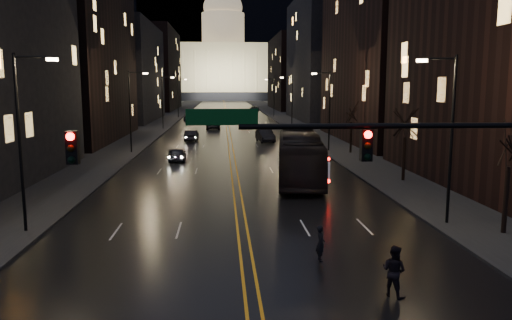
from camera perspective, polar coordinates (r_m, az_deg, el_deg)
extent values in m
plane|color=black|center=(16.99, -0.14, -17.50)|extent=(900.00, 900.00, 0.00)
cube|color=black|center=(145.42, -3.51, 5.61)|extent=(20.00, 320.00, 0.02)
cube|color=black|center=(145.99, -9.04, 5.56)|extent=(8.00, 320.00, 0.16)
cube|color=black|center=(146.19, 2.01, 5.67)|extent=(8.00, 320.00, 0.16)
cube|color=orange|center=(145.42, -3.51, 5.62)|extent=(0.62, 320.00, 0.01)
cube|color=black|center=(72.35, -20.49, 13.22)|extent=(12.00, 30.00, 28.00)
cube|color=black|center=(109.11, -14.67, 9.62)|extent=(12.00, 34.00, 20.00)
cube|color=black|center=(156.58, -11.41, 10.06)|extent=(12.00, 40.00, 24.00)
cube|color=black|center=(109.60, 7.84, 11.38)|extent=(12.00, 34.00, 26.00)
cube|color=black|center=(156.82, 4.23, 9.84)|extent=(12.00, 40.00, 22.00)
cube|color=black|center=(401.49, 2.10, 16.80)|extent=(520.00, 60.00, 130.00)
cube|color=black|center=(265.28, -3.71, 7.37)|extent=(90.00, 50.00, 4.00)
cube|color=#DDC680|center=(265.37, -3.74, 10.39)|extent=(80.00, 36.00, 24.00)
cylinder|color=beige|center=(266.76, -3.78, 14.69)|extent=(22.00, 22.00, 16.00)
ellipsoid|color=beige|center=(268.16, -3.81, 17.03)|extent=(20.00, 20.00, 17.00)
cylinder|color=black|center=(16.60, 19.20, 3.72)|extent=(12.00, 0.18, 0.18)
cube|color=black|center=(15.99, -20.23, 1.34)|extent=(0.35, 0.30, 1.00)
cube|color=black|center=(15.99, 12.48, 1.67)|extent=(0.35, 0.30, 1.00)
sphere|color=#FF0705|center=(15.78, -20.48, 2.52)|extent=(0.24, 0.24, 0.24)
sphere|color=#FF0705|center=(15.78, 12.70, 2.85)|extent=(0.24, 0.24, 0.24)
cube|color=#053F14|center=(15.26, -3.91, 4.92)|extent=(2.20, 0.06, 0.50)
cylinder|color=black|center=(28.09, 21.43, 1.92)|extent=(0.16, 0.16, 9.00)
cylinder|color=black|center=(27.59, 20.20, 10.82)|extent=(1.80, 0.10, 0.10)
cube|color=#FFCF99|center=(27.24, 18.43, 10.74)|extent=(0.50, 0.25, 0.15)
cylinder|color=black|center=(27.30, -25.37, 1.50)|extent=(0.16, 0.16, 9.00)
cylinder|color=black|center=(26.85, -24.15, 10.68)|extent=(1.80, 0.10, 0.10)
cube|color=#FFCF99|center=(26.56, -22.28, 10.61)|extent=(0.50, 0.25, 0.15)
cylinder|color=black|center=(56.59, 8.39, 5.47)|extent=(0.16, 0.16, 9.00)
cylinder|color=black|center=(56.35, 7.58, 9.85)|extent=(1.80, 0.10, 0.10)
cube|color=#FFCF99|center=(56.17, 6.66, 9.77)|extent=(0.50, 0.25, 0.15)
cylinder|color=black|center=(56.20, -14.20, 5.28)|extent=(0.16, 0.16, 9.00)
cylinder|color=black|center=(55.99, -13.45, 9.70)|extent=(1.80, 0.10, 0.10)
cube|color=#FFCF99|center=(55.85, -12.52, 9.63)|extent=(0.50, 0.25, 0.15)
cylinder|color=black|center=(86.12, 4.14, 6.57)|extent=(0.16, 0.16, 9.00)
cylinder|color=black|center=(85.96, 3.57, 9.44)|extent=(1.80, 0.10, 0.10)
cube|color=#FFCF99|center=(85.84, 2.97, 9.38)|extent=(0.50, 0.25, 0.15)
cylinder|color=black|center=(85.86, -10.65, 6.44)|extent=(0.16, 0.16, 9.00)
cylinder|color=black|center=(85.72, -10.12, 9.33)|extent=(1.80, 0.10, 0.10)
cube|color=#FFCF99|center=(85.63, -9.52, 9.28)|extent=(0.50, 0.25, 0.15)
cylinder|color=black|center=(115.89, 2.07, 7.10)|extent=(0.16, 0.16, 9.00)
cylinder|color=black|center=(115.77, 1.63, 9.22)|extent=(1.80, 0.10, 0.10)
cube|color=#FFCF99|center=(115.68, 1.18, 9.18)|extent=(0.50, 0.25, 0.15)
cylinder|color=black|center=(115.70, -8.92, 7.00)|extent=(0.16, 0.16, 9.00)
cylinder|color=black|center=(115.59, -8.52, 9.14)|extent=(1.80, 0.10, 0.10)
cube|color=#FFCF99|center=(115.52, -8.07, 9.10)|extent=(0.50, 0.25, 0.15)
cylinder|color=black|center=(27.71, 26.63, -4.26)|extent=(0.24, 0.24, 3.50)
cylinder|color=black|center=(40.18, 16.54, 0.03)|extent=(0.24, 0.24, 3.50)
cylinder|color=black|center=(55.33, 10.79, 2.49)|extent=(0.24, 0.24, 3.50)
imported|color=black|center=(39.25, 5.02, 0.38)|extent=(4.77, 13.89, 3.79)
imported|color=black|center=(49.90, -8.99, 0.64)|extent=(1.70, 4.00, 1.35)
imported|color=black|center=(67.67, -7.38, 2.79)|extent=(1.75, 4.53, 1.47)
imported|color=black|center=(85.30, -4.90, 3.99)|extent=(2.35, 5.07, 1.41)
imported|color=black|center=(106.08, -7.64, 4.86)|extent=(2.21, 5.24, 1.51)
imported|color=black|center=(65.91, 1.06, 2.80)|extent=(2.38, 5.30, 1.69)
imported|color=black|center=(71.01, 3.82, 3.14)|extent=(2.14, 4.63, 1.53)
imported|color=black|center=(96.20, -1.29, 4.51)|extent=(2.11, 4.68, 1.33)
imported|color=black|center=(143.56, -0.21, 5.88)|extent=(3.09, 5.59, 1.48)
imported|color=black|center=(21.70, 7.38, -9.43)|extent=(0.41, 0.60, 1.57)
imported|color=black|center=(18.76, 15.49, -12.11)|extent=(0.98, 1.01, 1.88)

